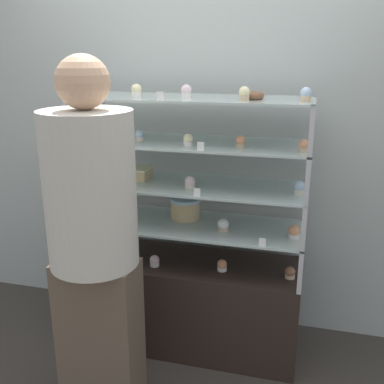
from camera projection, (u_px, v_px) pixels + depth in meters
ground_plane at (192, 341)px, 2.90m from camera, size 20.00×20.00×0.00m
back_wall at (207, 131)px, 2.86m from camera, size 8.00×0.05×2.60m
display_base at (192, 302)px, 2.81m from camera, size 1.31×0.47×0.57m
display_riser_lower at (192, 226)px, 2.66m from camera, size 1.31×0.47×0.25m
display_riser_middle at (192, 186)px, 2.59m from camera, size 1.31×0.47×0.25m
display_riser_upper at (192, 144)px, 2.51m from camera, size 1.31×0.47×0.25m
display_riser_top at (192, 100)px, 2.44m from camera, size 1.31×0.47×0.25m
layer_cake_centerpiece at (186, 208)px, 2.73m from camera, size 0.18×0.18×0.13m
sheet_cake_frosted at (134, 173)px, 2.68m from camera, size 0.20×0.15×0.07m
cupcake_0 at (95, 251)px, 2.79m from camera, size 0.06×0.06×0.07m
cupcake_1 at (155, 261)px, 2.66m from camera, size 0.06×0.06×0.07m
cupcake_2 at (222, 265)px, 2.61m from camera, size 0.06×0.06×0.07m
cupcake_3 at (290, 273)px, 2.52m from camera, size 0.06×0.06×0.07m
price_tag_0 at (123, 267)px, 2.61m from camera, size 0.04×0.00×0.04m
cupcake_4 at (96, 214)px, 2.72m from camera, size 0.06×0.06×0.07m
cupcake_5 at (223, 225)px, 2.54m from camera, size 0.06×0.06×0.07m
cupcake_6 at (294, 232)px, 2.45m from camera, size 0.06×0.06×0.07m
price_tag_1 at (262, 242)px, 2.34m from camera, size 0.04×0.00×0.04m
cupcake_7 at (94, 173)px, 2.67m from camera, size 0.06×0.06×0.07m
cupcake_8 at (190, 183)px, 2.48m from camera, size 0.06×0.06×0.07m
cupcake_9 at (299, 188)px, 2.39m from camera, size 0.06×0.06×0.07m
price_tag_2 at (197, 192)px, 2.35m from camera, size 0.04×0.00×0.04m
cupcake_10 at (84, 134)px, 2.56m from camera, size 0.05×0.05×0.06m
cupcake_11 at (139, 136)px, 2.52m from camera, size 0.05×0.05×0.06m
cupcake_12 at (188, 140)px, 2.39m from camera, size 0.05×0.05×0.06m
cupcake_13 at (240, 142)px, 2.35m from camera, size 0.05×0.05×0.06m
cupcake_14 at (304, 146)px, 2.24m from camera, size 0.05×0.05×0.06m
price_tag_3 at (201, 146)px, 2.28m from camera, size 0.04×0.00×0.04m
cupcake_15 at (83, 90)px, 2.49m from camera, size 0.05×0.05×0.07m
cupcake_16 at (136, 91)px, 2.42m from camera, size 0.05×0.05×0.07m
cupcake_17 at (186, 92)px, 2.37m from camera, size 0.05×0.05×0.07m
cupcake_18 at (244, 94)px, 2.24m from camera, size 0.05×0.05×0.07m
cupcake_19 at (306, 95)px, 2.20m from camera, size 0.05×0.05×0.07m
price_tag_4 at (160, 96)px, 2.26m from camera, size 0.04×0.00×0.04m
donut_glazed at (253, 96)px, 2.32m from camera, size 0.12×0.12×0.04m
customer_figure at (94, 238)px, 2.09m from camera, size 0.41×0.41×1.78m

